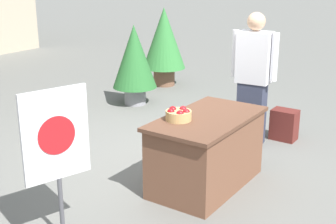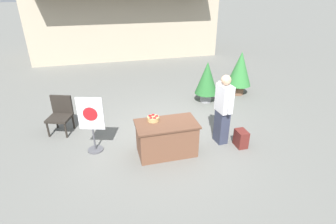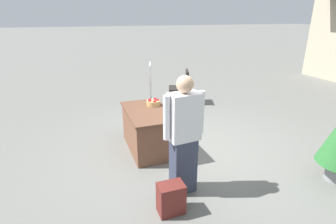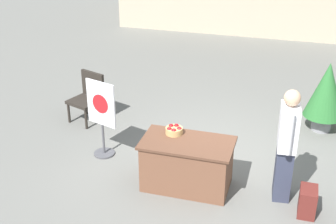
{
  "view_description": "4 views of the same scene",
  "coord_description": "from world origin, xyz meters",
  "px_view_note": "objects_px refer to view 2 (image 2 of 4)",
  "views": [
    {
      "loc": [
        -4.35,
        -3.04,
        2.3
      ],
      "look_at": [
        -0.38,
        -0.36,
        0.78
      ],
      "focal_mm": 50.0,
      "sensor_mm": 36.0,
      "label": 1
    },
    {
      "loc": [
        -1.56,
        -5.72,
        3.56
      ],
      "look_at": [
        -0.23,
        -0.7,
        1.0
      ],
      "focal_mm": 28.0,
      "sensor_mm": 36.0,
      "label": 2
    },
    {
      "loc": [
        4.12,
        -1.96,
        2.44
      ],
      "look_at": [
        -0.06,
        -0.47,
        0.79
      ],
      "focal_mm": 28.0,
      "sensor_mm": 36.0,
      "label": 3
    },
    {
      "loc": [
        1.14,
        -6.68,
        4.19
      ],
      "look_at": [
        -0.8,
        -0.07,
        0.87
      ],
      "focal_mm": 50.0,
      "sensor_mm": 36.0,
      "label": 4
    }
  ],
  "objects_px": {
    "person_visitor": "(223,109)",
    "poster_board": "(92,123)",
    "apple_basket": "(153,118)",
    "patio_chair": "(61,113)",
    "backpack": "(241,139)",
    "display_table": "(167,138)",
    "potted_plant_far_right": "(207,79)",
    "potted_plant_near_right": "(240,70)"
  },
  "relations": [
    {
      "from": "backpack",
      "to": "potted_plant_near_right",
      "type": "bearing_deg",
      "value": 62.98
    },
    {
      "from": "poster_board",
      "to": "potted_plant_near_right",
      "type": "distance_m",
      "value": 5.49
    },
    {
      "from": "apple_basket",
      "to": "patio_chair",
      "type": "relative_size",
      "value": 0.28
    },
    {
      "from": "backpack",
      "to": "potted_plant_far_right",
      "type": "height_order",
      "value": "potted_plant_far_right"
    },
    {
      "from": "poster_board",
      "to": "potted_plant_far_right",
      "type": "distance_m",
      "value": 4.13
    },
    {
      "from": "apple_basket",
      "to": "potted_plant_near_right",
      "type": "relative_size",
      "value": 0.17
    },
    {
      "from": "apple_basket",
      "to": "potted_plant_far_right",
      "type": "bearing_deg",
      "value": 45.94
    },
    {
      "from": "person_visitor",
      "to": "potted_plant_far_right",
      "type": "bearing_deg",
      "value": -108.83
    },
    {
      "from": "poster_board",
      "to": "potted_plant_far_right",
      "type": "xyz_separation_m",
      "value": [
        3.61,
        2.01,
        0.04
      ]
    },
    {
      "from": "poster_board",
      "to": "patio_chair",
      "type": "bearing_deg",
      "value": -127.91
    },
    {
      "from": "apple_basket",
      "to": "display_table",
      "type": "bearing_deg",
      "value": -35.95
    },
    {
      "from": "backpack",
      "to": "potted_plant_far_right",
      "type": "xyz_separation_m",
      "value": [
        0.2,
        2.72,
        0.57
      ]
    },
    {
      "from": "backpack",
      "to": "poster_board",
      "type": "distance_m",
      "value": 3.52
    },
    {
      "from": "apple_basket",
      "to": "person_visitor",
      "type": "height_order",
      "value": "person_visitor"
    },
    {
      "from": "backpack",
      "to": "poster_board",
      "type": "xyz_separation_m",
      "value": [
        -3.41,
        0.71,
        0.53
      ]
    },
    {
      "from": "patio_chair",
      "to": "potted_plant_near_right",
      "type": "xyz_separation_m",
      "value": [
        5.77,
        1.16,
        0.35
      ]
    },
    {
      "from": "person_visitor",
      "to": "potted_plant_far_right",
      "type": "height_order",
      "value": "person_visitor"
    },
    {
      "from": "display_table",
      "to": "potted_plant_far_right",
      "type": "bearing_deg",
      "value": 51.63
    },
    {
      "from": "backpack",
      "to": "patio_chair",
      "type": "relative_size",
      "value": 0.44
    },
    {
      "from": "display_table",
      "to": "patio_chair",
      "type": "height_order",
      "value": "patio_chair"
    },
    {
      "from": "backpack",
      "to": "poster_board",
      "type": "bearing_deg",
      "value": 168.19
    },
    {
      "from": "apple_basket",
      "to": "backpack",
      "type": "height_order",
      "value": "apple_basket"
    },
    {
      "from": "display_table",
      "to": "backpack",
      "type": "xyz_separation_m",
      "value": [
        1.8,
        -0.2,
        -0.18
      ]
    },
    {
      "from": "display_table",
      "to": "potted_plant_near_right",
      "type": "bearing_deg",
      "value": 40.42
    },
    {
      "from": "poster_board",
      "to": "potted_plant_near_right",
      "type": "xyz_separation_m",
      "value": [
        4.96,
        2.34,
        0.14
      ]
    },
    {
      "from": "person_visitor",
      "to": "poster_board",
      "type": "xyz_separation_m",
      "value": [
        -3.02,
        0.39,
        -0.14
      ]
    },
    {
      "from": "backpack",
      "to": "potted_plant_near_right",
      "type": "xyz_separation_m",
      "value": [
        1.56,
        3.05,
        0.67
      ]
    },
    {
      "from": "backpack",
      "to": "patio_chair",
      "type": "distance_m",
      "value": 4.63
    },
    {
      "from": "poster_board",
      "to": "potted_plant_far_right",
      "type": "relative_size",
      "value": 1.0
    },
    {
      "from": "backpack",
      "to": "potted_plant_near_right",
      "type": "relative_size",
      "value": 0.28
    },
    {
      "from": "patio_chair",
      "to": "potted_plant_far_right",
      "type": "height_order",
      "value": "potted_plant_far_right"
    },
    {
      "from": "person_visitor",
      "to": "potted_plant_near_right",
      "type": "relative_size",
      "value": 1.14
    },
    {
      "from": "display_table",
      "to": "potted_plant_near_right",
      "type": "height_order",
      "value": "potted_plant_near_right"
    },
    {
      "from": "display_table",
      "to": "poster_board",
      "type": "xyz_separation_m",
      "value": [
        -1.61,
        0.52,
        0.35
      ]
    },
    {
      "from": "person_visitor",
      "to": "potted_plant_near_right",
      "type": "xyz_separation_m",
      "value": [
        1.94,
        2.73,
        -0.01
      ]
    },
    {
      "from": "poster_board",
      "to": "patio_chair",
      "type": "distance_m",
      "value": 1.45
    },
    {
      "from": "person_visitor",
      "to": "poster_board",
      "type": "relative_size",
      "value": 1.28
    },
    {
      "from": "apple_basket",
      "to": "potted_plant_near_right",
      "type": "height_order",
      "value": "potted_plant_near_right"
    },
    {
      "from": "person_visitor",
      "to": "patio_chair",
      "type": "bearing_deg",
      "value": -27.39
    },
    {
      "from": "display_table",
      "to": "patio_chair",
      "type": "distance_m",
      "value": 2.96
    },
    {
      "from": "apple_basket",
      "to": "potted_plant_near_right",
      "type": "bearing_deg",
      "value": 36.42
    },
    {
      "from": "backpack",
      "to": "potted_plant_far_right",
      "type": "relative_size",
      "value": 0.31
    }
  ]
}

